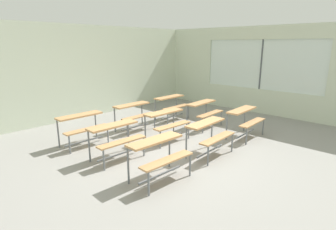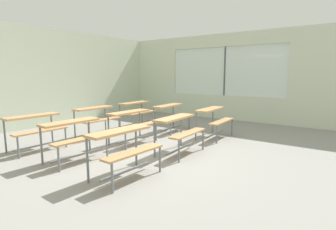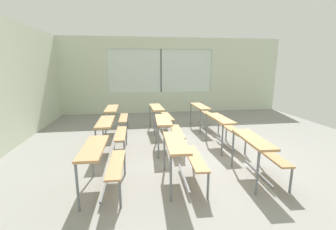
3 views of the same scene
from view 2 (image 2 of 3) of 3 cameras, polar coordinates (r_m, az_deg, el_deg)
The scene contains 12 objects.
ground at distance 5.29m, azimuth -5.31°, elevation -9.06°, with size 10.00×9.00×0.05m, color gray.
wall_back at distance 8.68m, azimuth -28.81°, elevation 7.13°, with size 10.00×0.12×3.00m, color beige.
wall_right at distance 9.35m, azimuth 15.80°, elevation 7.61°, with size 0.12×9.00×3.00m.
desk_bench_r0c0 at distance 4.12m, azimuth -9.53°, elevation -5.81°, with size 1.13×0.65×0.74m.
desk_bench_r0c1 at distance 5.30m, azimuth 2.43°, elevation -2.41°, with size 1.12×0.63×0.74m.
desk_bench_r0c2 at distance 6.71m, azimuth 9.98°, elevation -0.14°, with size 1.12×0.63×0.74m.
desk_bench_r1c0 at distance 5.13m, azimuth -19.77°, elevation -3.31°, with size 1.12×0.63×0.74m.
desk_bench_r1c1 at distance 6.14m, azimuth -7.79°, elevation -0.92°, with size 1.13×0.64×0.74m.
desk_bench_r1c2 at distance 7.37m, azimuth 0.73°, elevation 0.79°, with size 1.12×0.64×0.74m.
desk_bench_r2c0 at distance 6.18m, azimuth -26.96°, elevation -1.76°, with size 1.11×0.61×0.74m.
desk_bench_r2c1 at distance 7.07m, azimuth -15.29°, elevation 0.13°, with size 1.10×0.60×0.74m.
desk_bench_r2c2 at distance 8.15m, azimuth -6.75°, elevation 1.51°, with size 1.10×0.60×0.74m.
Camera 2 is at (-3.80, -3.30, 1.60)m, focal length 28.00 mm.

